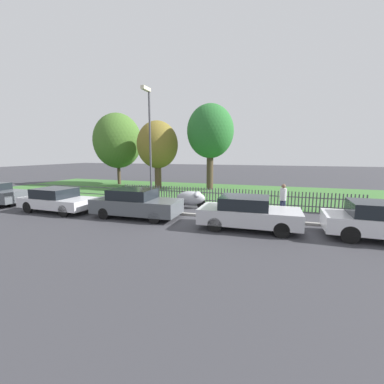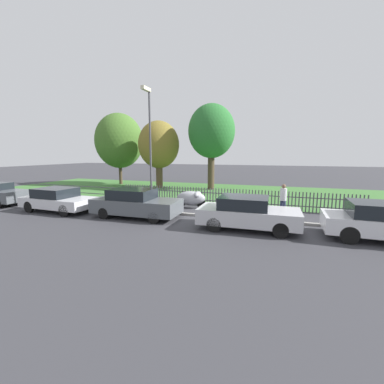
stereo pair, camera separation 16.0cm
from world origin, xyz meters
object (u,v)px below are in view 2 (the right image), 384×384
(parked_car_black_saloon, at_px, (58,199))
(pedestrian_near_fence, at_px, (283,198))
(parked_car_red_compact, at_px, (247,213))
(tree_nearest_kerb, at_px, (119,141))
(parked_car_white_van, at_px, (384,222))
(tree_mid_park, at_px, (211,132))
(parked_car_navy_estate, at_px, (136,203))
(covered_motorcycle, at_px, (192,198))
(street_lamp, at_px, (149,137))
(tree_behind_motorcycle, at_px, (159,145))

(parked_car_black_saloon, height_order, pedestrian_near_fence, pedestrian_near_fence)
(parked_car_black_saloon, relative_size, parked_car_red_compact, 0.98)
(parked_car_black_saloon, height_order, tree_nearest_kerb, tree_nearest_kerb)
(parked_car_white_van, relative_size, pedestrian_near_fence, 2.54)
(parked_car_black_saloon, bearing_deg, tree_nearest_kerb, 110.96)
(parked_car_red_compact, height_order, tree_mid_park, tree_mid_park)
(parked_car_navy_estate, xyz_separation_m, tree_nearest_kerb, (-8.93, 11.79, 3.75))
(covered_motorcycle, height_order, tree_nearest_kerb, tree_nearest_kerb)
(covered_motorcycle, bearing_deg, tree_nearest_kerb, 136.27)
(parked_car_black_saloon, xyz_separation_m, pedestrian_near_fence, (11.87, 2.98, 0.26))
(parked_car_white_van, height_order, tree_mid_park, tree_mid_park)
(parked_car_white_van, height_order, pedestrian_near_fence, pedestrian_near_fence)
(parked_car_red_compact, xyz_separation_m, covered_motorcycle, (-3.61, 3.21, -0.09))
(parked_car_black_saloon, bearing_deg, pedestrian_near_fence, 16.16)
(tree_nearest_kerb, relative_size, pedestrian_near_fence, 4.41)
(parked_car_white_van, bearing_deg, street_lamp, 172.01)
(parked_car_navy_estate, distance_m, covered_motorcycle, 3.56)
(tree_behind_motorcycle, distance_m, pedestrian_near_fence, 13.77)
(tree_mid_park, height_order, street_lamp, tree_mid_park)
(parked_car_black_saloon, height_order, parked_car_navy_estate, parked_car_navy_estate)
(pedestrian_near_fence, bearing_deg, parked_car_navy_estate, 76.47)
(covered_motorcycle, xyz_separation_m, tree_behind_motorcycle, (-5.85, 7.64, 3.34))
(parked_car_red_compact, bearing_deg, tree_mid_park, 110.83)
(covered_motorcycle, distance_m, tree_nearest_kerb, 14.57)
(pedestrian_near_fence, xyz_separation_m, street_lamp, (-7.01, -1.22, 3.14))
(parked_car_black_saloon, height_order, parked_car_white_van, parked_car_white_van)
(parked_car_black_saloon, relative_size, pedestrian_near_fence, 2.53)
(tree_behind_motorcycle, xyz_separation_m, tree_mid_park, (4.87, 0.49, 1.11))
(parked_car_black_saloon, xyz_separation_m, parked_car_white_van, (15.35, 0.09, 0.06))
(parked_car_navy_estate, height_order, street_lamp, street_lamp)
(parked_car_black_saloon, relative_size, covered_motorcycle, 2.27)
(covered_motorcycle, relative_size, tree_behind_motorcycle, 0.30)
(tree_behind_motorcycle, bearing_deg, covered_motorcycle, -52.57)
(parked_car_black_saloon, height_order, tree_behind_motorcycle, tree_behind_motorcycle)
(parked_car_black_saloon, relative_size, street_lamp, 0.63)
(parked_car_navy_estate, bearing_deg, parked_car_white_van, -1.72)
(parked_car_red_compact, distance_m, parked_car_white_van, 4.94)
(parked_car_red_compact, height_order, pedestrian_near_fence, pedestrian_near_fence)
(parked_car_white_van, height_order, street_lamp, street_lamp)
(covered_motorcycle, distance_m, street_lamp, 4.21)
(covered_motorcycle, distance_m, tree_behind_motorcycle, 10.18)
(pedestrian_near_fence, bearing_deg, tree_behind_motorcycle, 19.47)
(parked_car_navy_estate, distance_m, tree_nearest_kerb, 15.26)
(parked_car_navy_estate, xyz_separation_m, covered_motorcycle, (1.99, 2.95, -0.10))
(tree_nearest_kerb, distance_m, street_lamp, 13.63)
(parked_car_white_van, xyz_separation_m, tree_behind_motorcycle, (-14.39, 10.73, 3.24))
(parked_car_black_saloon, bearing_deg, parked_car_red_compact, 1.84)
(pedestrian_near_fence, bearing_deg, covered_motorcycle, 52.95)
(tree_behind_motorcycle, relative_size, tree_mid_park, 0.83)
(parked_car_white_van, relative_size, street_lamp, 0.63)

